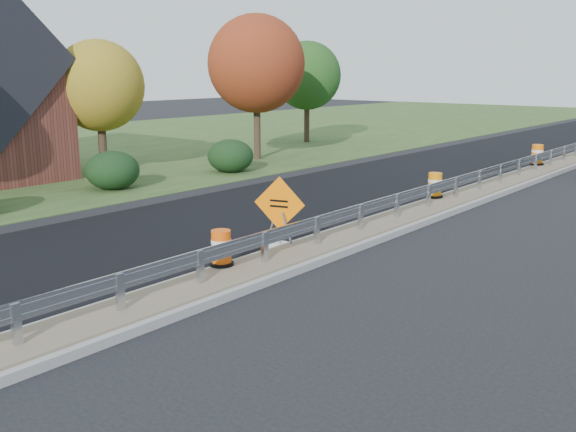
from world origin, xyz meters
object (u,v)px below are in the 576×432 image
Objects in this scene: caution_sign at (280,231)px; barrel_median_far at (537,155)px; barrel_median_near at (221,249)px; barrel_median_mid at (435,186)px.

caution_sign reaches higher than barrel_median_far.
barrel_median_near is 0.86× the size of barrel_median_far.
barrel_median_mid reaches higher than barrel_median_near.
caution_sign is 18.16m from barrel_median_far.
barrel_median_near is 0.95× the size of barrel_median_mid.
barrel_median_far is at bearing 90.00° from barrel_median_near.
caution_sign is at bearing -91.10° from barrel_median_far.
caution_sign is 7.92m from barrel_median_mid.
barrel_median_near is at bearing -90.00° from barrel_median_mid.
barrel_median_near is (0.35, -2.44, 0.13)m from caution_sign.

